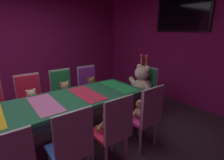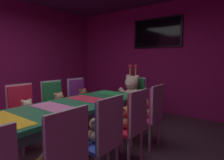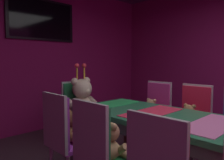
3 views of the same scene
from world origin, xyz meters
The scene contains 19 objects.
wall_back centered at (0.00, 3.20, 1.40)m, with size 5.20×0.12×2.80m, color #8C1959.
banquet_table centered at (0.00, 0.00, 0.66)m, with size 0.90×3.03×0.75m.
chair_left_2 centered at (-0.83, -0.02, 0.60)m, with size 0.42×0.41×0.98m.
teddy_left_2 centered at (-0.68, -0.02, 0.59)m, with size 0.25×0.32×0.31m.
chair_left_3 centered at (-0.84, 0.57, 0.60)m, with size 0.42×0.41×0.98m.
teddy_left_3 centered at (-0.69, 0.57, 0.60)m, with size 0.27×0.35×0.33m.
chair_left_4 centered at (-0.82, 1.14, 0.60)m, with size 0.42×0.41×0.98m.
teddy_left_4 centered at (-0.67, 1.14, 0.60)m, with size 0.27×0.35×0.33m.
chair_right_1 centered at (0.84, -0.56, 0.60)m, with size 0.42×0.41×0.98m.
teddy_right_1 centered at (0.69, -0.56, 0.58)m, with size 0.23×0.30×0.28m.
chair_right_2 centered at (0.81, 0.01, 0.60)m, with size 0.42×0.41×0.98m.
teddy_right_2 centered at (0.67, 0.01, 0.58)m, with size 0.23×0.29×0.28m.
chair_right_3 centered at (0.83, 0.56, 0.60)m, with size 0.42×0.41×0.98m.
teddy_right_3 centered at (0.68, 0.56, 0.58)m, with size 0.24×0.31×0.29m.
chair_right_4 centered at (0.83, 1.15, 0.60)m, with size 0.42×0.41×0.98m.
teddy_right_4 centered at (0.68, 1.15, 0.58)m, with size 0.23×0.30×0.29m.
throne_chair centered at (0.00, 2.06, 0.60)m, with size 0.41×0.42×0.98m.
king_teddy_bear centered at (0.00, 1.89, 0.72)m, with size 0.63×0.49×0.80m.
wall_tv centered at (0.00, 3.11, 2.05)m, with size 1.29×0.06×0.75m.
Camera 2 is at (2.01, -1.45, 1.36)m, focal length 29.87 mm.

